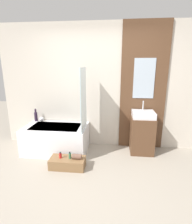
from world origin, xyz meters
TOP-DOWN VIEW (x-y plane):
  - ground_plane at (0.00, 0.00)m, footprint 12.00×12.00m
  - wall_tiled_back at (0.00, 1.58)m, footprint 4.20×0.06m
  - wall_wood_accent at (0.95, 1.53)m, footprint 0.93×0.04m
  - bathtub at (-0.82, 1.14)m, footprint 1.27×0.78m
  - glass_shower_screen at (-0.21, 1.06)m, footprint 0.01×0.57m
  - wooden_step_bench at (-0.43, 0.54)m, footprint 0.62×0.30m
  - vanity_cabinet at (0.95, 1.28)m, footprint 0.46×0.45m
  - sink at (0.95, 1.28)m, footprint 0.43×0.40m
  - vase_tall_dark at (-1.37, 1.45)m, footprint 0.07×0.07m
  - vase_round_light at (-1.24, 1.43)m, footprint 0.10×0.10m
  - bottle_soap_primary at (-0.55, 0.54)m, footprint 0.05×0.05m
  - bottle_soap_secondary at (-0.38, 0.54)m, footprint 0.04×0.04m
  - towel_roll at (-0.26, 0.54)m, footprint 0.16×0.09m

SIDE VIEW (x-z plane):
  - ground_plane at x=0.00m, z-range 0.00..0.00m
  - wooden_step_bench at x=-0.43m, z-range 0.00..0.18m
  - towel_roll at x=-0.26m, z-range 0.18..0.27m
  - bottle_soap_primary at x=-0.55m, z-range 0.17..0.28m
  - bottle_soap_secondary at x=-0.38m, z-range 0.17..0.30m
  - bathtub at x=-0.82m, z-range 0.00..0.55m
  - vanity_cabinet at x=0.95m, z-range 0.00..0.75m
  - vase_round_light at x=-1.24m, z-range 0.55..0.65m
  - vase_tall_dark at x=-1.37m, z-range 0.52..0.80m
  - sink at x=0.95m, z-range 0.65..0.97m
  - glass_shower_screen at x=-0.21m, z-range 0.55..1.72m
  - wall_tiled_back at x=0.00m, z-range 0.00..2.60m
  - wall_wood_accent at x=0.95m, z-range 0.01..2.61m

